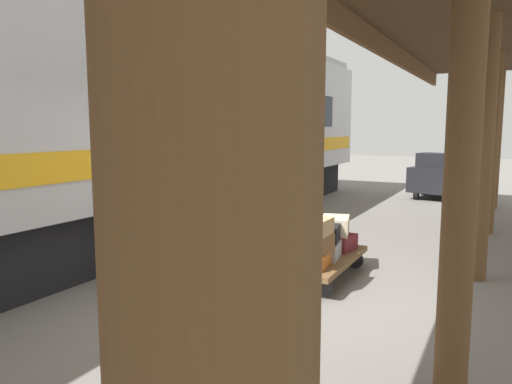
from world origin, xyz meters
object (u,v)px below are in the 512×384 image
(suitcase_navy_fabric, at_px, (270,231))
(porter_by_door, at_px, (167,210))
(luggage_cart, at_px, (306,258))
(porter_in_overalls, at_px, (233,206))
(train_car, at_px, (63,124))
(suitcase_brown_leather, at_px, (314,244))
(suitcase_tan_vintage, at_px, (313,227))
(suitcase_gray_aluminum, at_px, (325,249))
(suitcase_cream_canvas, at_px, (335,225))
(suitcase_black_hardshell, at_px, (324,233))
(suitcase_maroon_trunk, at_px, (337,242))
(suitcase_red_plastic, at_px, (272,216))
(suitcase_teal_softside, at_px, (300,235))
(suitcase_yellow_case, at_px, (272,250))
(suitcase_slate_roller, at_px, (287,246))
(suitcase_orange_carryall, at_px, (312,260))
(baggage_tug, at_px, (437,176))

(suitcase_navy_fabric, distance_m, porter_by_door, 1.39)
(luggage_cart, relative_size, porter_in_overalls, 1.02)
(train_car, xyz_separation_m, suitcase_brown_leather, (-4.01, -0.20, -1.48))
(suitcase_tan_vintage, bearing_deg, suitcase_gray_aluminum, -87.61)
(suitcase_tan_vintage, bearing_deg, suitcase_cream_canvas, -86.83)
(suitcase_tan_vintage, distance_m, suitcase_black_hardshell, 0.59)
(suitcase_maroon_trunk, height_order, suitcase_cream_canvas, suitcase_cream_canvas)
(suitcase_gray_aluminum, relative_size, suitcase_red_plastic, 1.07)
(train_car, height_order, porter_in_overalls, train_car)
(suitcase_gray_aluminum, relative_size, suitcase_teal_softside, 1.16)
(porter_by_door, bearing_deg, porter_in_overalls, -134.44)
(suitcase_yellow_case, relative_size, suitcase_tan_vintage, 0.87)
(suitcase_slate_roller, bearing_deg, suitcase_black_hardshell, -177.66)
(suitcase_orange_carryall, bearing_deg, suitcase_maroon_trunk, -90.00)
(luggage_cart, height_order, baggage_tug, baggage_tug)
(suitcase_navy_fabric, height_order, porter_in_overalls, porter_in_overalls)
(suitcase_cream_canvas, bearing_deg, suitcase_orange_carryall, 92.05)
(suitcase_red_plastic, bearing_deg, suitcase_brown_leather, 171.31)
(suitcase_brown_leather, height_order, suitcase_black_hardshell, suitcase_black_hardshell)
(suitcase_red_plastic, bearing_deg, suitcase_yellow_case, 110.35)
(porter_by_door, bearing_deg, suitcase_teal_softside, -133.30)
(suitcase_tan_vintage, bearing_deg, porter_in_overalls, -11.48)
(suitcase_maroon_trunk, bearing_deg, suitcase_gray_aluminum, 90.00)
(suitcase_maroon_trunk, distance_m, suitcase_tan_vintage, 1.09)
(suitcase_slate_roller, distance_m, baggage_tug, 8.64)
(luggage_cart, height_order, suitcase_cream_canvas, suitcase_cream_canvas)
(train_car, distance_m, suitcase_maroon_trunk, 4.47)
(suitcase_navy_fabric, relative_size, porter_by_door, 0.28)
(suitcase_teal_softside, xyz_separation_m, suitcase_navy_fabric, (0.04, 0.92, 0.24))
(train_car, height_order, suitcase_slate_roller, train_car)
(suitcase_gray_aluminum, relative_size, suitcase_brown_leather, 1.15)
(suitcase_cream_canvas, distance_m, porter_by_door, 2.35)
(suitcase_teal_softside, bearing_deg, train_car, 18.99)
(suitcase_black_hardshell, bearing_deg, porter_by_door, 27.08)
(suitcase_cream_canvas, bearing_deg, suitcase_brown_leather, 93.57)
(suitcase_yellow_case, height_order, suitcase_brown_leather, suitcase_brown_leather)
(suitcase_maroon_trunk, distance_m, suitcase_navy_fabric, 1.13)
(suitcase_slate_roller, bearing_deg, suitcase_cream_canvas, -136.24)
(luggage_cart, xyz_separation_m, suitcase_orange_carryall, (-0.28, 0.48, 0.13))
(suitcase_orange_carryall, distance_m, suitcase_tan_vintage, 0.42)
(suitcase_maroon_trunk, bearing_deg, suitcase_brown_leather, 91.62)
(suitcase_yellow_case, xyz_separation_m, suitcase_brown_leather, (-0.58, 0.03, 0.14))
(baggage_tug, bearing_deg, suitcase_red_plastic, 84.41)
(train_car, distance_m, luggage_cart, 4.18)
(suitcase_slate_roller, height_order, suitcase_black_hardshell, suitcase_black_hardshell)
(suitcase_navy_fabric, height_order, porter_by_door, porter_by_door)
(baggage_tug, bearing_deg, porter_in_overalls, 80.14)
(suitcase_maroon_trunk, xyz_separation_m, suitcase_black_hardshell, (0.03, 0.46, 0.21))
(luggage_cart, height_order, suitcase_yellow_case, suitcase_yellow_case)
(suitcase_black_hardshell, distance_m, baggage_tug, 8.58)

